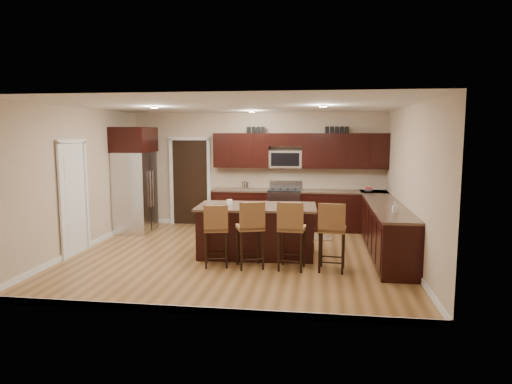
# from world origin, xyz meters

# --- Properties ---
(floor) EXTENTS (6.00, 6.00, 0.00)m
(floor) POSITION_xyz_m (0.00, 0.00, 0.00)
(floor) COLOR olive
(floor) RESTS_ON ground
(ceiling) EXTENTS (6.00, 6.00, 0.00)m
(ceiling) POSITION_xyz_m (0.00, 0.00, 2.70)
(ceiling) COLOR silver
(ceiling) RESTS_ON wall_back
(wall_back) EXTENTS (6.00, 0.00, 6.00)m
(wall_back) POSITION_xyz_m (0.00, 2.75, 1.35)
(wall_back) COLOR tan
(wall_back) RESTS_ON floor
(wall_left) EXTENTS (0.00, 5.50, 5.50)m
(wall_left) POSITION_xyz_m (-3.00, 0.00, 1.35)
(wall_left) COLOR tan
(wall_left) RESTS_ON floor
(wall_right) EXTENTS (0.00, 5.50, 5.50)m
(wall_right) POSITION_xyz_m (3.00, 0.00, 1.35)
(wall_right) COLOR tan
(wall_right) RESTS_ON floor
(base_cabinets) EXTENTS (4.02, 3.96, 0.92)m
(base_cabinets) POSITION_xyz_m (1.90, 1.45, 0.46)
(base_cabinets) COLOR black
(base_cabinets) RESTS_ON floor
(upper_cabinets) EXTENTS (4.00, 0.33, 0.80)m
(upper_cabinets) POSITION_xyz_m (1.04, 2.58, 1.84)
(upper_cabinets) COLOR black
(upper_cabinets) RESTS_ON wall_back
(range) EXTENTS (0.76, 0.64, 1.11)m
(range) POSITION_xyz_m (0.68, 2.45, 0.47)
(range) COLOR silver
(range) RESTS_ON floor
(microwave) EXTENTS (0.76, 0.31, 0.40)m
(microwave) POSITION_xyz_m (0.68, 2.60, 1.62)
(microwave) COLOR silver
(microwave) RESTS_ON upper_cabinets
(doorway) EXTENTS (0.85, 0.03, 2.06)m
(doorway) POSITION_xyz_m (-1.65, 2.73, 1.03)
(doorway) COLOR black
(doorway) RESTS_ON floor
(pantry_door) EXTENTS (0.03, 0.80, 2.04)m
(pantry_door) POSITION_xyz_m (-2.98, -0.30, 1.02)
(pantry_door) COLOR white
(pantry_door) RESTS_ON floor
(letter_decor) EXTENTS (2.20, 0.03, 0.15)m
(letter_decor) POSITION_xyz_m (0.90, 2.58, 2.29)
(letter_decor) COLOR black
(letter_decor) RESTS_ON upper_cabinets
(island) EXTENTS (2.18, 1.21, 0.92)m
(island) POSITION_xyz_m (0.34, 0.10, 0.43)
(island) COLOR black
(island) RESTS_ON floor
(stool_left) EXTENTS (0.47, 0.47, 1.06)m
(stool_left) POSITION_xyz_m (-0.22, -0.74, 0.66)
(stool_left) COLOR olive
(stool_left) RESTS_ON floor
(stool_mid) EXTENTS (0.54, 0.54, 1.12)m
(stool_mid) POSITION_xyz_m (0.36, -0.74, 0.70)
(stool_mid) COLOR olive
(stool_mid) RESTS_ON floor
(stool_right) EXTENTS (0.46, 0.46, 1.13)m
(stool_right) POSITION_xyz_m (1.02, -0.75, 0.71)
(stool_right) COLOR olive
(stool_right) RESTS_ON floor
(refrigerator) EXTENTS (0.79, 0.96, 2.35)m
(refrigerator) POSITION_xyz_m (-2.62, 1.68, 1.21)
(refrigerator) COLOR silver
(refrigerator) RESTS_ON floor
(floor_mat) EXTENTS (0.86, 0.61, 0.01)m
(floor_mat) POSITION_xyz_m (1.36, 1.66, 0.01)
(floor_mat) COLOR brown
(floor_mat) RESTS_ON floor
(fruit_bowl) EXTENTS (0.29, 0.29, 0.07)m
(fruit_bowl) POSITION_xyz_m (2.56, 2.45, 0.95)
(fruit_bowl) COLOR silver
(fruit_bowl) RESTS_ON base_cabinets
(soap_bottle) EXTENTS (0.08, 0.08, 0.18)m
(soap_bottle) POSITION_xyz_m (2.70, -0.36, 1.01)
(soap_bottle) COLOR #B2B2B2
(soap_bottle) RESTS_ON base_cabinets
(canister_tall) EXTENTS (0.12, 0.12, 0.19)m
(canister_tall) POSITION_xyz_m (-0.27, 2.45, 1.01)
(canister_tall) COLOR silver
(canister_tall) RESTS_ON base_cabinets
(canister_short) EXTENTS (0.11, 0.11, 0.17)m
(canister_short) POSITION_xyz_m (-0.23, 2.45, 1.00)
(canister_short) COLOR silver
(canister_short) RESTS_ON base_cabinets
(island_jar) EXTENTS (0.10, 0.10, 0.10)m
(island_jar) POSITION_xyz_m (-0.16, 0.10, 0.97)
(island_jar) COLOR white
(island_jar) RESTS_ON island
(stool_extra) EXTENTS (0.46, 0.46, 1.13)m
(stool_extra) POSITION_xyz_m (1.67, -0.75, 0.71)
(stool_extra) COLOR olive
(stool_extra) RESTS_ON floor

